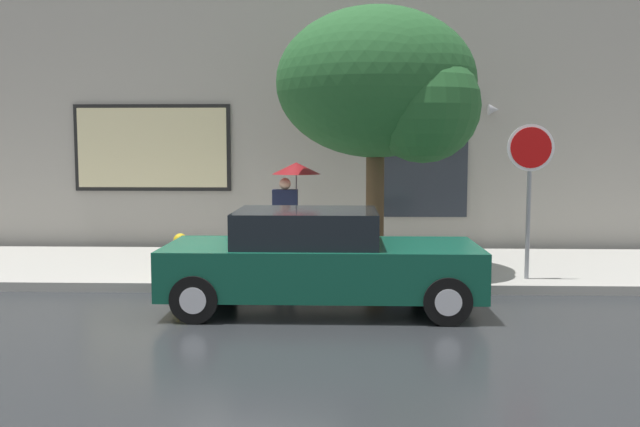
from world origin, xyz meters
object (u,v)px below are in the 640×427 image
object	(u,v)px
parked_car	(319,261)
fire_hydrant	(181,255)
street_tree	(385,88)
stop_sign	(530,170)
pedestrian_with_umbrella	(292,185)

from	to	relation	value
parked_car	fire_hydrant	size ratio (longest dim) A/B	6.12
street_tree	stop_sign	bearing A→B (deg)	-17.11
parked_car	pedestrian_with_umbrella	world-z (taller)	pedestrian_with_umbrella
fire_hydrant	stop_sign	xyz separation A→B (m)	(5.76, -0.10, 1.44)
parked_car	stop_sign	world-z (taller)	stop_sign
fire_hydrant	stop_sign	distance (m)	5.93
parked_car	pedestrian_with_umbrella	size ratio (longest dim) A/B	2.35
parked_car	stop_sign	distance (m)	3.93
street_tree	stop_sign	world-z (taller)	street_tree
pedestrian_with_umbrella	street_tree	size ratio (longest dim) A/B	0.41
parked_car	stop_sign	size ratio (longest dim) A/B	1.74
parked_car	pedestrian_with_umbrella	xyz separation A→B (m)	(-0.61, 3.16, 0.91)
parked_car	fire_hydrant	bearing A→B (deg)	144.56
fire_hydrant	stop_sign	world-z (taller)	stop_sign
pedestrian_with_umbrella	fire_hydrant	bearing A→B (deg)	-140.52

